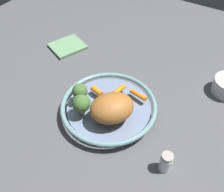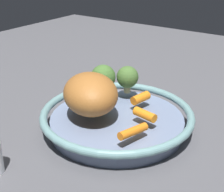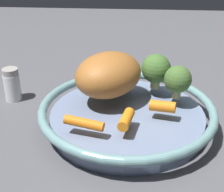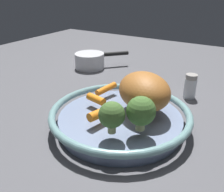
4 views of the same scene
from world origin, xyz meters
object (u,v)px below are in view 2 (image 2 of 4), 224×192
Objects in this scene: baby_carrot_center at (145,115)px; baby_carrot_near_rim at (133,131)px; serving_bowl at (117,119)px; roast_chicken_piece at (91,94)px; broccoli_floret_edge at (127,77)px; broccoli_floret_mid at (103,77)px; baby_carrot_back at (140,98)px.

baby_carrot_center is 0.07m from baby_carrot_near_rim.
roast_chicken_piece is (0.04, 0.04, 0.06)m from serving_bowl.
broccoli_floret_edge is at bearing -69.96° from serving_bowl.
roast_chicken_piece is at bearing 43.33° from serving_bowl.
serving_bowl is at bearing -0.57° from baby_carrot_center.
broccoli_floret_mid is 0.06m from broccoli_floret_edge.
broccoli_floret_edge reaches higher than baby_carrot_near_rim.
serving_bowl is at bearing 71.76° from baby_carrot_back.
broccoli_floret_edge is (-0.04, -0.04, -0.00)m from broccoli_floret_mid.
broccoli_floret_mid is (0.14, -0.05, 0.03)m from baby_carrot_center.
roast_chicken_piece reaches higher than baby_carrot_near_rim.
broccoli_floret_mid is at bearing -68.78° from roast_chicken_piece.
serving_bowl is 0.07m from baby_carrot_back.
baby_carrot_center is 0.72× the size of broccoli_floret_mid.
baby_carrot_back reaches higher than baby_carrot_center.
baby_carrot_center is at bearing 137.59° from broccoli_floret_edge.
serving_bowl is at bearing -136.67° from roast_chicken_piece.
baby_carrot_center is 0.78× the size of broccoli_floret_edge.
broccoli_floret_mid reaches higher than baby_carrot_near_rim.
roast_chicken_piece is 3.09× the size of baby_carrot_back.
baby_carrot_back reaches higher than baby_carrot_near_rim.
broccoli_floret_mid is (0.08, -0.05, 0.06)m from serving_bowl.
serving_bowl is at bearing 144.89° from broccoli_floret_mid.
baby_carrot_near_rim is at bearing 125.90° from broccoli_floret_edge.
baby_carrot_back is at bearing -108.24° from serving_bowl.
broccoli_floret_edge is (-0.01, -0.13, -0.00)m from roast_chicken_piece.
broccoli_floret_edge reaches higher than baby_carrot_back.
serving_bowl is 4.93× the size of baby_carrot_near_rim.
serving_bowl is at bearing 110.04° from broccoli_floret_edge.
serving_bowl is 6.49× the size of baby_carrot_center.
baby_carrot_back is 0.70× the size of broccoli_floret_edge.
baby_carrot_center is at bearing -77.79° from baby_carrot_near_rim.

